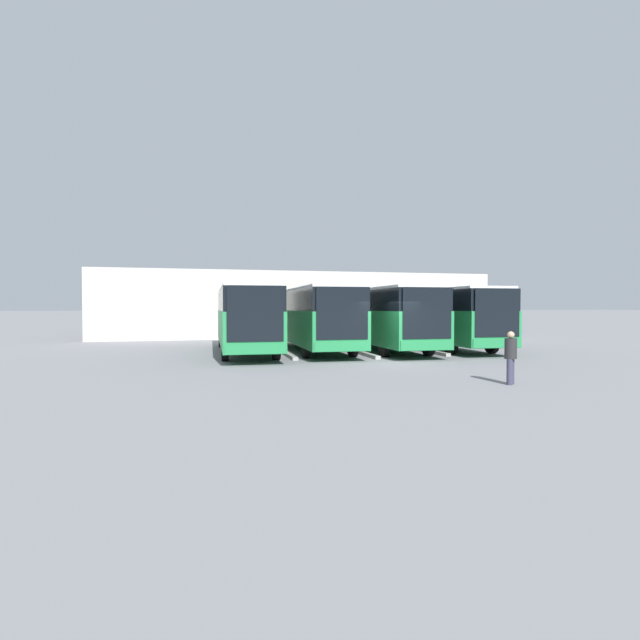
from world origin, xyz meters
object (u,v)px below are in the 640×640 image
Objects in this scene: bus_0 at (439,315)px; bus_3 at (245,317)px; bus_2 at (314,316)px; pedestrian at (511,356)px; bus_1 at (381,316)px.

bus_0 and bus_3 have the same top height.
bus_2 reaches higher than pedestrian.
bus_3 reaches higher than pedestrian.
bus_2 is 3.58m from bus_3.
bus_2 and bus_3 have the same top height.
bus_3 is 7.48× the size of pedestrian.
bus_1 is 7.13m from bus_3.
bus_1 and bus_2 have the same top height.
bus_1 is at bearing -178.44° from bus_3.
bus_1 is 12.04m from pedestrian.
bus_3 is at bearing 1.56° from bus_1.
bus_0 is 7.48× the size of pedestrian.
bus_2 is at bearing -4.43° from bus_1.
pedestrian is (-2.98, 12.38, -0.96)m from bus_2.
bus_1 reaches higher than pedestrian.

